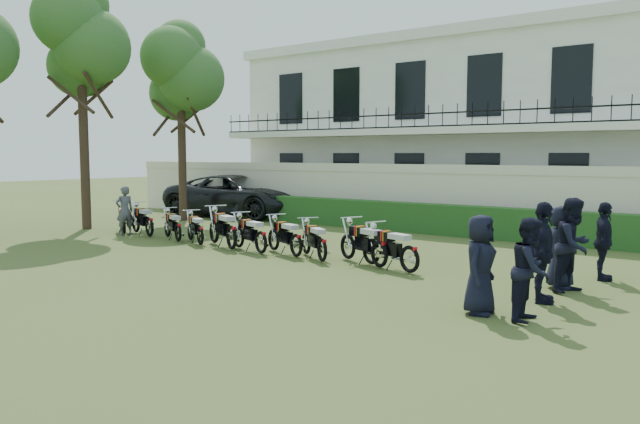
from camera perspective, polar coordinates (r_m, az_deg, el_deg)
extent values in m
plane|color=#435421|center=(15.82, -4.89, -4.38)|extent=(100.00, 100.00, 0.00)
cube|color=beige|center=(22.25, 9.00, 0.98)|extent=(30.00, 0.30, 2.00)
cube|color=beige|center=(22.19, 9.05, 3.94)|extent=(30.00, 0.35, 0.30)
cube|color=#1C4E1C|center=(21.13, 10.35, -0.63)|extent=(18.00, 0.60, 1.00)
cube|color=white|center=(27.64, 15.00, 6.89)|extent=(20.00, 8.00, 7.00)
cube|color=white|center=(28.00, 15.19, 14.48)|extent=(20.40, 8.40, 0.40)
cube|color=white|center=(23.36, 10.61, 7.30)|extent=(20.00, 1.40, 0.25)
cube|color=black|center=(22.81, 9.90, 8.87)|extent=(20.00, 0.05, 0.05)
cube|color=black|center=(22.78, 9.88, 7.74)|extent=(20.00, 0.05, 0.05)
cube|color=black|center=(28.10, -2.61, 3.16)|extent=(1.30, 0.12, 2.20)
cube|color=black|center=(28.18, -2.65, 10.29)|extent=(1.30, 0.12, 2.20)
cube|color=black|center=(26.28, 2.43, 3.01)|extent=(1.30, 0.12, 2.20)
cube|color=black|center=(26.38, 2.46, 10.63)|extent=(1.30, 0.12, 2.20)
cube|color=black|center=(24.70, 8.17, 2.81)|extent=(1.30, 0.12, 2.20)
cube|color=black|center=(24.80, 8.28, 10.92)|extent=(1.30, 0.12, 2.20)
cube|color=black|center=(23.40, 14.61, 2.56)|extent=(1.30, 0.12, 2.20)
cube|color=black|center=(23.50, 14.82, 11.11)|extent=(1.30, 0.12, 2.20)
cube|color=black|center=(22.42, 21.71, 2.24)|extent=(1.30, 0.12, 2.20)
cube|color=black|center=(22.53, 22.02, 11.16)|extent=(1.30, 0.12, 2.20)
cylinder|color=#473323|center=(23.58, -20.76, 5.75)|extent=(0.32, 0.32, 5.95)
sphere|color=#2D6227|center=(23.64, -20.09, 14.05)|extent=(2.60, 2.60, 2.60)
sphere|color=#2D6227|center=(24.45, -21.14, 12.31)|extent=(2.20, 2.20, 2.20)
sphere|color=#2D6227|center=(23.67, -22.05, 16.06)|extent=(2.40, 2.40, 2.40)
sphere|color=#2D6227|center=(24.14, -21.16, 17.32)|extent=(2.00, 2.00, 2.00)
cylinder|color=#473323|center=(25.55, -12.49, 5.12)|extent=(0.32, 0.32, 5.25)
sphere|color=#2D6227|center=(25.55, -11.69, 11.88)|extent=(2.60, 2.60, 2.60)
sphere|color=#2D6227|center=(26.32, -12.96, 10.51)|extent=(2.20, 2.20, 2.20)
sphere|color=#2D6227|center=(25.42, -13.40, 13.59)|extent=(2.40, 2.40, 2.40)
sphere|color=#2D6227|center=(25.90, -12.69, 14.62)|extent=(2.00, 2.00, 2.00)
torus|color=black|center=(20.94, -17.39, -1.39)|extent=(0.56, 0.41, 0.61)
torus|color=black|center=(22.24, -17.55, -1.01)|extent=(0.56, 0.41, 0.61)
cube|color=black|center=(21.53, -17.48, -0.81)|extent=(0.56, 0.45, 0.30)
cube|color=black|center=(21.73, -17.53, -0.03)|extent=(0.52, 0.46, 0.22)
cube|color=red|center=(21.73, -17.53, -0.01)|extent=(0.14, 0.28, 0.23)
cube|color=#F6B10C|center=(21.67, -17.52, -0.02)|extent=(0.11, 0.28, 0.23)
cube|color=#BDBDBD|center=(21.23, -17.47, -0.05)|extent=(0.60, 0.50, 0.12)
cylinder|color=silver|center=(22.03, -17.59, 0.82)|extent=(0.35, 0.52, 0.03)
torus|color=black|center=(20.01, -14.69, -1.61)|extent=(0.62, 0.28, 0.62)
torus|color=black|center=(21.25, -15.91, -1.24)|extent=(0.62, 0.28, 0.62)
cube|color=black|center=(20.56, -15.28, -1.01)|extent=(0.59, 0.35, 0.31)
cube|color=black|center=(20.76, -15.52, -0.19)|extent=(0.52, 0.40, 0.22)
cube|color=red|center=(20.76, -15.52, -0.17)|extent=(0.09, 0.28, 0.23)
cube|color=#F6B10C|center=(20.70, -15.46, -0.18)|extent=(0.06, 0.28, 0.23)
cube|color=#BDBDBD|center=(20.27, -15.05, -0.19)|extent=(0.61, 0.41, 0.12)
cylinder|color=silver|center=(21.04, -15.83, 0.71)|extent=(0.22, 0.59, 0.03)
torus|color=black|center=(18.70, -12.36, -2.12)|extent=(0.55, 0.31, 0.57)
torus|color=black|center=(19.86, -13.32, -1.71)|extent=(0.55, 0.31, 0.57)
cube|color=black|center=(19.22, -12.82, -1.51)|extent=(0.53, 0.36, 0.28)
cube|color=black|center=(19.40, -13.01, -0.71)|extent=(0.48, 0.39, 0.20)
cube|color=red|center=(19.39, -13.01, -0.68)|extent=(0.09, 0.26, 0.21)
cube|color=#F6B10C|center=(19.34, -12.96, -0.70)|extent=(0.07, 0.25, 0.21)
cube|color=#BDBDBD|center=(18.95, -12.64, -0.73)|extent=(0.56, 0.41, 0.11)
cylinder|color=silver|center=(19.65, -13.25, 0.18)|extent=(0.26, 0.52, 0.03)
torus|color=black|center=(17.78, -10.41, -2.47)|extent=(0.53, 0.34, 0.56)
torus|color=black|center=(18.93, -11.32, -2.02)|extent=(0.53, 0.34, 0.56)
cube|color=black|center=(18.30, -10.86, -1.83)|extent=(0.52, 0.38, 0.28)
cube|color=black|center=(18.47, -11.03, -0.99)|extent=(0.48, 0.40, 0.20)
cube|color=red|center=(18.47, -11.03, -0.96)|extent=(0.11, 0.26, 0.21)
cube|color=#F6B10C|center=(18.42, -10.99, -0.98)|extent=(0.08, 0.25, 0.21)
cube|color=#BDBDBD|center=(18.02, -10.68, -1.02)|extent=(0.55, 0.43, 0.11)
cylinder|color=silver|center=(18.73, -11.26, -0.06)|extent=(0.28, 0.50, 0.03)
torus|color=black|center=(16.76, -7.22, -2.71)|extent=(0.65, 0.36, 0.67)
torus|color=black|center=(18.08, -8.90, -2.15)|extent=(0.65, 0.36, 0.67)
cube|color=black|center=(17.35, -8.03, -1.90)|extent=(0.63, 0.43, 0.33)
cube|color=black|center=(17.55, -8.34, -0.85)|extent=(0.57, 0.46, 0.24)
cube|color=red|center=(17.55, -8.34, -0.81)|extent=(0.11, 0.30, 0.25)
cube|color=#F6B10C|center=(17.49, -8.26, -0.84)|extent=(0.08, 0.30, 0.25)
cube|color=#BDBDBD|center=(17.03, -7.69, -0.88)|extent=(0.66, 0.49, 0.13)
cylinder|color=silver|center=(17.85, -8.75, 0.31)|extent=(0.30, 0.62, 0.03)
torus|color=black|center=(16.06, -4.30, -3.15)|extent=(0.60, 0.28, 0.61)
torus|color=black|center=(17.18, -6.47, -2.62)|extent=(0.60, 0.28, 0.61)
cube|color=black|center=(16.55, -5.34, -2.39)|extent=(0.58, 0.34, 0.30)
cube|color=black|center=(16.72, -5.73, -1.38)|extent=(0.51, 0.39, 0.22)
cube|color=red|center=(16.71, -5.73, -1.35)|extent=(0.09, 0.27, 0.23)
cube|color=#F6B10C|center=(16.66, -5.64, -1.37)|extent=(0.06, 0.27, 0.23)
cube|color=#BDBDBD|center=(16.28, -4.89, -1.42)|extent=(0.59, 0.40, 0.12)
cylinder|color=silver|center=(16.96, -6.26, -0.28)|extent=(0.22, 0.58, 0.03)
torus|color=black|center=(15.48, -1.06, -3.47)|extent=(0.59, 0.31, 0.60)
torus|color=black|center=(16.59, -3.26, -2.88)|extent=(0.59, 0.31, 0.60)
cube|color=black|center=(15.97, -2.12, -2.67)|extent=(0.57, 0.37, 0.30)
cube|color=black|center=(16.13, -2.51, -1.64)|extent=(0.51, 0.40, 0.22)
cube|color=red|center=(16.13, -2.51, -1.60)|extent=(0.09, 0.27, 0.23)
cube|color=#F6B10C|center=(16.08, -2.41, -1.62)|extent=(0.06, 0.27, 0.23)
cube|color=#BDBDBD|center=(15.70, -1.65, -1.68)|extent=(0.59, 0.42, 0.12)
cylinder|color=silver|center=(16.37, -3.03, -0.49)|extent=(0.25, 0.56, 0.03)
torus|color=black|center=(14.74, 1.01, -3.95)|extent=(0.54, 0.39, 0.58)
torus|color=black|center=(15.90, -0.56, -3.27)|extent=(0.54, 0.39, 0.58)
cube|color=black|center=(15.25, 0.25, -3.09)|extent=(0.53, 0.43, 0.29)
cube|color=black|center=(15.42, -0.02, -2.02)|extent=(0.50, 0.44, 0.21)
cube|color=red|center=(15.42, -0.02, -1.99)|extent=(0.13, 0.27, 0.22)
cube|color=#F6B10C|center=(15.37, 0.05, -2.01)|extent=(0.11, 0.26, 0.22)
cube|color=#BDBDBD|center=(14.97, 0.59, -2.10)|extent=(0.57, 0.48, 0.11)
cylinder|color=silver|center=(15.67, -0.40, -0.85)|extent=(0.34, 0.50, 0.03)
torus|color=black|center=(14.06, 7.06, -4.33)|extent=(0.62, 0.34, 0.64)
torus|color=black|center=(15.15, 3.96, -3.60)|extent=(0.62, 0.34, 0.64)
cube|color=black|center=(14.53, 5.57, -3.37)|extent=(0.60, 0.40, 0.31)
cube|color=black|center=(14.69, 5.04, -2.16)|extent=(0.54, 0.43, 0.23)
cube|color=red|center=(14.68, 5.04, -2.12)|extent=(0.10, 0.29, 0.24)
cube|color=#F6B10C|center=(14.63, 5.18, -2.15)|extent=(0.07, 0.28, 0.24)
cube|color=#BDBDBD|center=(14.26, 6.24, -2.23)|extent=(0.63, 0.46, 0.13)
cylinder|color=silver|center=(14.92, 4.31, -0.83)|extent=(0.27, 0.59, 0.03)
torus|color=black|center=(13.55, 10.10, -4.78)|extent=(0.62, 0.28, 0.62)
torus|color=black|center=(14.50, 6.39, -4.07)|extent=(0.62, 0.28, 0.62)
cube|color=black|center=(13.96, 8.33, -3.82)|extent=(0.59, 0.35, 0.30)
cube|color=black|center=(14.09, 7.70, -2.60)|extent=(0.52, 0.39, 0.22)
cube|color=red|center=(14.08, 7.70, -2.56)|extent=(0.09, 0.28, 0.23)
cube|color=#F6B10C|center=(14.04, 7.87, -2.59)|extent=(0.06, 0.28, 0.23)
cube|color=#BDBDBD|center=(13.71, 9.14, -2.67)|extent=(0.61, 0.40, 0.12)
cylinder|color=silver|center=(14.29, 6.83, -1.25)|extent=(0.22, 0.59, 0.03)
imported|color=black|center=(26.85, -7.54, 1.49)|extent=(6.74, 3.87, 1.77)
imported|color=#58585D|center=(21.41, -17.43, 0.12)|extent=(0.52, 0.67, 1.62)
imported|color=black|center=(10.71, 14.42, -4.68)|extent=(0.62, 0.87, 1.67)
imported|color=black|center=(10.50, 18.73, -4.99)|extent=(0.68, 0.85, 1.67)
imported|color=black|center=(11.83, 19.68, -3.51)|extent=(0.75, 1.15, 1.82)
imported|color=black|center=(13.23, 21.16, -3.02)|extent=(0.70, 0.91, 1.65)
imported|color=black|center=(12.93, 22.19, -2.84)|extent=(0.91, 1.05, 1.83)
imported|color=black|center=(14.41, 24.50, -2.46)|extent=(0.61, 1.04, 1.66)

